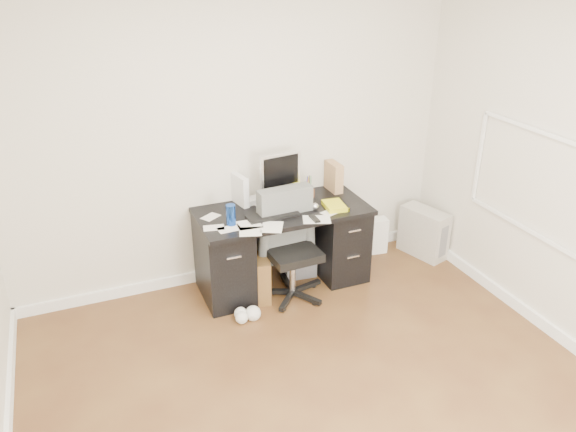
% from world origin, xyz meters
% --- Properties ---
extents(ground, '(4.00, 4.00, 0.00)m').
position_xyz_m(ground, '(0.00, 0.00, 0.00)').
color(ground, '#4D2C18').
rests_on(ground, ground).
extents(room_shell, '(4.02, 4.02, 2.71)m').
position_xyz_m(room_shell, '(0.03, 0.03, 1.66)').
color(room_shell, silver).
rests_on(room_shell, ground).
extents(desk, '(1.50, 0.70, 0.75)m').
position_xyz_m(desk, '(0.30, 1.65, 0.40)').
color(desk, black).
rests_on(desk, ground).
extents(loose_papers, '(1.10, 0.60, 0.00)m').
position_xyz_m(loose_papers, '(0.10, 1.60, 0.75)').
color(loose_papers, silver).
rests_on(loose_papers, desk).
extents(lcd_monitor, '(0.41, 0.27, 0.48)m').
position_xyz_m(lcd_monitor, '(0.32, 1.76, 0.99)').
color(lcd_monitor, silver).
rests_on(lcd_monitor, desk).
extents(keyboard, '(0.45, 0.17, 0.03)m').
position_xyz_m(keyboard, '(0.17, 1.54, 0.76)').
color(keyboard, black).
rests_on(keyboard, desk).
extents(computer_mouse, '(0.07, 0.07, 0.06)m').
position_xyz_m(computer_mouse, '(0.56, 1.54, 0.78)').
color(computer_mouse, silver).
rests_on(computer_mouse, desk).
extents(travel_mug, '(0.10, 0.10, 0.18)m').
position_xyz_m(travel_mug, '(-0.20, 1.53, 0.84)').
color(travel_mug, '#163D9A').
rests_on(travel_mug, desk).
extents(white_binder, '(0.15, 0.25, 0.27)m').
position_xyz_m(white_binder, '(-0.01, 1.90, 0.88)').
color(white_binder, white).
rests_on(white_binder, desk).
extents(magazine_file, '(0.12, 0.23, 0.27)m').
position_xyz_m(magazine_file, '(0.90, 1.87, 0.88)').
color(magazine_file, '#987149').
rests_on(magazine_file, desk).
extents(pen_cup, '(0.10, 0.10, 0.20)m').
position_xyz_m(pen_cup, '(0.62, 1.80, 0.85)').
color(pen_cup, '#5B2E1A').
rests_on(pen_cup, desk).
extents(yellow_book, '(0.21, 0.25, 0.04)m').
position_xyz_m(yellow_book, '(0.74, 1.51, 0.77)').
color(yellow_book, yellow).
rests_on(yellow_book, desk).
extents(paper_remote, '(0.28, 0.25, 0.02)m').
position_xyz_m(paper_remote, '(0.49, 1.35, 0.76)').
color(paper_remote, silver).
rests_on(paper_remote, desk).
extents(office_chair, '(0.58, 0.58, 0.97)m').
position_xyz_m(office_chair, '(0.30, 1.43, 0.49)').
color(office_chair, '#515452').
rests_on(office_chair, ground).
extents(pc_tower, '(0.35, 0.53, 0.48)m').
position_xyz_m(pc_tower, '(1.81, 1.63, 0.24)').
color(pc_tower, '#ACA79C').
rests_on(pc_tower, ground).
extents(shopping_bag, '(0.29, 0.23, 0.37)m').
position_xyz_m(shopping_bag, '(1.37, 1.85, 0.18)').
color(shopping_bag, white).
rests_on(shopping_bag, ground).
extents(wicker_basket, '(0.48, 0.48, 0.40)m').
position_xyz_m(wicker_basket, '(-0.08, 1.58, 0.20)').
color(wicker_basket, '#4D3217').
rests_on(wicker_basket, ground).
extents(desk_printer, '(0.31, 0.27, 0.17)m').
position_xyz_m(desk_printer, '(0.50, 1.75, 0.09)').
color(desk_printer, slate).
rests_on(desk_printer, ground).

